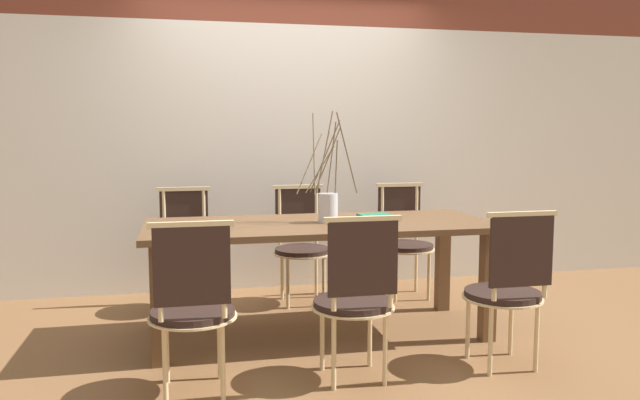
# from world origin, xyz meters

# --- Properties ---
(ground_plane) EXTENTS (16.00, 16.00, 0.00)m
(ground_plane) POSITION_xyz_m (0.00, 0.00, 0.00)
(ground_plane) COLOR brown
(wall_rear) EXTENTS (12.00, 0.06, 3.20)m
(wall_rear) POSITION_xyz_m (0.00, 1.37, 1.60)
(wall_rear) COLOR silver
(wall_rear) RESTS_ON ground_plane
(dining_table) EXTENTS (2.28, 0.93, 0.76)m
(dining_table) POSITION_xyz_m (0.00, 0.00, 0.66)
(dining_table) COLOR brown
(dining_table) RESTS_ON ground_plane
(chair_near_leftend) EXTENTS (0.46, 0.46, 0.93)m
(chair_near_leftend) POSITION_xyz_m (-0.84, -0.83, 0.49)
(chair_near_leftend) COLOR black
(chair_near_leftend) RESTS_ON ground_plane
(chair_near_left) EXTENTS (0.46, 0.46, 0.93)m
(chair_near_left) POSITION_xyz_m (0.02, -0.83, 0.49)
(chair_near_left) COLOR black
(chair_near_left) RESTS_ON ground_plane
(chair_near_center) EXTENTS (0.46, 0.46, 0.93)m
(chair_near_center) POSITION_xyz_m (0.91, -0.83, 0.49)
(chair_near_center) COLOR black
(chair_near_center) RESTS_ON ground_plane
(chair_far_leftend) EXTENTS (0.46, 0.46, 0.93)m
(chair_far_leftend) POSITION_xyz_m (-0.88, 0.83, 0.49)
(chair_far_leftend) COLOR black
(chair_far_leftend) RESTS_ON ground_plane
(chair_far_left) EXTENTS (0.46, 0.46, 0.93)m
(chair_far_left) POSITION_xyz_m (0.03, 0.83, 0.49)
(chair_far_left) COLOR black
(chair_far_left) RESTS_ON ground_plane
(chair_far_center) EXTENTS (0.46, 0.46, 0.93)m
(chair_far_center) POSITION_xyz_m (0.89, 0.83, 0.49)
(chair_far_center) COLOR black
(chair_far_center) RESTS_ON ground_plane
(vase_centerpiece) EXTENTS (0.42, 0.42, 0.74)m
(vase_centerpiece) POSITION_xyz_m (0.05, -0.00, 0.88)
(vase_centerpiece) COLOR silver
(vase_centerpiece) RESTS_ON dining_table
(book_stack) EXTENTS (0.25, 0.17, 0.05)m
(book_stack) POSITION_xyz_m (0.36, -0.02, 0.78)
(book_stack) COLOR beige
(book_stack) RESTS_ON dining_table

